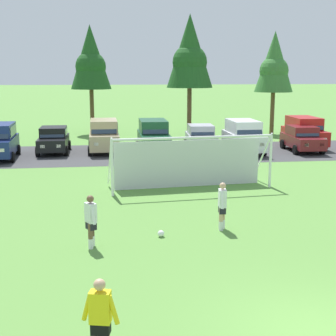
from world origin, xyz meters
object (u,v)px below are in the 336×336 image
soccer_ball (161,234)px  soccer_goal (190,160)px  parked_car_slot_center (153,136)px  parked_car_slot_right (243,136)px  player_striker_near (91,221)px  player_midfield_center (222,206)px  parked_car_slot_end (304,132)px  referee (101,321)px  parked_car_slot_far_right (302,138)px  parked_car_slot_left (54,140)px  parked_car_slot_center_right (201,137)px  parked_car_slot_center_left (104,135)px

soccer_ball → soccer_goal: 7.06m
parked_car_slot_center → parked_car_slot_right: 6.02m
player_striker_near → player_midfield_center: size_ratio=1.00×
parked_car_slot_center → parked_car_slot_end: 10.95m
referee → player_striker_near: same height
soccer_goal → player_midfield_center: 6.18m
referee → parked_car_slot_right: parked_car_slot_right is taller
soccer_ball → parked_car_slot_far_right: (11.56, 16.03, 0.77)m
parked_car_slot_right → referee: bearing=-112.3°
parked_car_slot_left → parked_car_slot_center_right: (9.99, -0.03, 0.00)m
player_striker_near → parked_car_slot_center_right: (7.08, 18.26, 0.05)m
parked_car_slot_end → referee: bearing=-120.3°
parked_car_slot_center_right → parked_car_slot_end: parked_car_slot_end is taller
soccer_goal → player_striker_near: (-4.33, -7.30, -0.47)m
parked_car_slot_center_right → parked_car_slot_far_right: same height
parked_car_slot_center → parked_car_slot_right: same height
referee → parked_car_slot_end: size_ratio=0.35×
parked_car_slot_right → parked_car_slot_end: bearing=19.2°
parked_car_slot_center_right → parked_car_slot_far_right: (6.70, -1.56, 0.00)m
player_striker_near → parked_car_slot_center: bearing=78.1°
referee → parked_car_slot_center: parked_car_slot_center is taller
parked_car_slot_left → parked_car_slot_center_left: size_ratio=0.91×
parked_car_slot_left → parked_car_slot_end: 17.56m
player_midfield_center → parked_car_slot_end: size_ratio=0.35×
referee → parked_car_slot_far_right: parked_car_slot_far_right is taller
parked_car_slot_right → parked_car_slot_center_left: bearing=170.5°
parked_car_slot_left → parked_car_slot_far_right: size_ratio=0.98×
soccer_ball → parked_car_slot_center_left: parked_car_slot_center_left is taller
parked_car_slot_left → parked_car_slot_end: (17.56, 0.16, 0.24)m
soccer_goal → parked_car_slot_right: bearing=60.5°
parked_car_slot_right → parked_car_slot_end: 5.29m
parked_car_slot_center_left → parked_car_slot_left: bearing=179.3°
soccer_ball → parked_car_slot_right: (7.44, 16.04, 1.00)m
parked_car_slot_far_right → parked_car_slot_end: parked_car_slot_end is taller
soccer_ball → parked_car_slot_center_right: bearing=74.6°
soccer_ball → player_striker_near: player_striker_near is taller
parked_car_slot_center_left → parked_car_slot_far_right: size_ratio=1.08×
soccer_ball → soccer_goal: soccer_goal is taller
soccer_goal → parked_car_slot_right: soccer_goal is taller
player_striker_near → parked_car_slot_center_right: 19.58m
parked_car_slot_center_left → parked_car_slot_right: bearing=-9.5°
parked_car_slot_right → parked_car_slot_far_right: size_ratio=1.08×
soccer_ball → parked_car_slot_right: bearing=65.1°
referee → parked_car_slot_center_right: (6.75, 24.30, 0.05)m
soccer_ball → parked_car_slot_center_left: bearing=95.8°
parked_car_slot_center → parked_car_slot_far_right: bearing=-5.7°
referee → player_midfield_center: 8.24m
parked_car_slot_far_right → referee: bearing=-120.6°
player_striker_near → parked_car_slot_left: 18.52m
player_midfield_center → parked_car_slot_center_right: 17.33m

